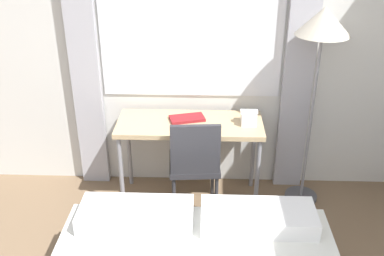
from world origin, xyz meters
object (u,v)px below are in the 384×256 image
desk (190,130)px  telephone (249,118)px  desk_chair (195,161)px  standing_lamp (322,36)px  book (187,118)px

desk → telephone: bearing=-1.2°
desk → desk_chair: 0.27m
desk_chair → standing_lamp: (0.93, 0.22, 0.96)m
book → desk_chair: bearing=-73.8°
telephone → book: telephone is taller
desk_chair → desk: bearing=98.5°
telephone → book: size_ratio=0.45×
desk_chair → standing_lamp: bearing=8.5°
desk → standing_lamp: 1.25m
desk → desk_chair: (0.05, -0.19, -0.18)m
standing_lamp → desk: bearing=-178.5°
desk_chair → book: 0.36m
book → standing_lamp: bearing=-1.2°
standing_lamp → telephone: 0.83m
desk → book: 0.10m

